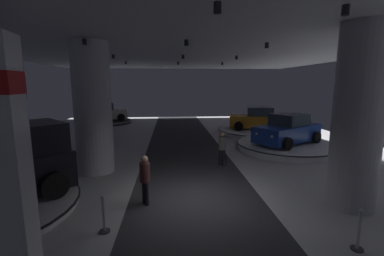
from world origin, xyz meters
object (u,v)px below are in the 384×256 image
display_platform_deep_left (104,122)px  display_platform_mid_right (286,146)px  visitor_walking_near (145,177)px  column_right (358,119)px  display_car_mid_right (288,130)px  display_platform_far_right (257,131)px  display_car_far_right (258,119)px  column_left (93,109)px  visitor_walking_far (222,146)px  display_car_deep_left (103,113)px

display_platform_deep_left → display_platform_mid_right: display_platform_mid_right is taller
display_platform_mid_right → visitor_walking_near: 9.90m
display_platform_deep_left → column_right: bearing=-57.0°
display_car_mid_right → display_platform_far_right: display_car_mid_right is taller
display_platform_deep_left → display_car_far_right: bearing=-26.1°
column_left → display_car_mid_right: 10.57m
column_left → visitor_walking_far: (5.64, 0.39, -1.84)m
display_platform_far_right → column_left: bearing=-140.8°
display_platform_far_right → display_car_far_right: size_ratio=1.32×
column_left → visitor_walking_near: (2.44, -3.39, -1.84)m
display_car_deep_left → display_platform_mid_right: size_ratio=0.80×
column_left → visitor_walking_near: 4.56m
display_platform_deep_left → visitor_walking_near: (5.72, -17.99, 0.77)m
display_platform_mid_right → display_car_far_right: bearing=89.9°
column_right → display_car_far_right: size_ratio=1.22×
display_platform_far_right → visitor_walking_far: 8.88m
display_car_deep_left → visitor_walking_far: bearing=-57.8°
visitor_walking_far → display_car_far_right: bearing=60.6°
column_left → display_platform_mid_right: column_left is taller
column_right → display_platform_deep_left: bearing=123.0°
display_car_mid_right → display_platform_deep_left: bearing=138.9°
display_platform_deep_left → display_car_deep_left: size_ratio=1.18×
display_car_mid_right → visitor_walking_near: display_car_mid_right is taller
visitor_walking_far → display_platform_far_right: bearing=60.8°
column_right → column_left: (-8.82, 4.00, 0.00)m
display_car_mid_right → column_right: bearing=-99.5°
column_left → display_platform_far_right: (9.96, 8.11, -2.57)m
column_right → display_car_deep_left: bearing=123.1°
display_platform_mid_right → display_car_mid_right: size_ratio=1.26×
column_right → display_car_mid_right: column_right is taller
column_right → display_car_mid_right: 7.30m
column_right → display_car_deep_left: column_right is taller
column_left → display_car_far_right: column_left is taller
column_right → column_left: bearing=155.6°
display_car_deep_left → visitor_walking_near: display_car_deep_left is taller
column_right → visitor_walking_far: bearing=125.9°
column_right → display_car_mid_right: size_ratio=1.22×
display_car_deep_left → display_platform_far_right: 14.78m
display_car_mid_right → display_platform_far_right: size_ratio=0.76×
visitor_walking_near → display_car_mid_right: bearing=40.3°
display_car_deep_left → display_car_mid_right: size_ratio=1.01×
display_platform_deep_left → visitor_walking_near: visitor_walking_near is taller
display_platform_deep_left → display_car_deep_left: display_car_deep_left is taller
display_car_deep_left → display_platform_far_right: bearing=-26.0°
display_platform_far_right → display_car_far_right: bearing=-14.9°
display_platform_mid_right → display_car_far_right: size_ratio=1.26×
display_platform_deep_left → display_platform_mid_right: size_ratio=0.94×
display_car_deep_left → display_platform_far_right: size_ratio=0.76×
display_platform_mid_right → display_car_mid_right: display_car_mid_right is taller
column_right → visitor_walking_near: size_ratio=3.46×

